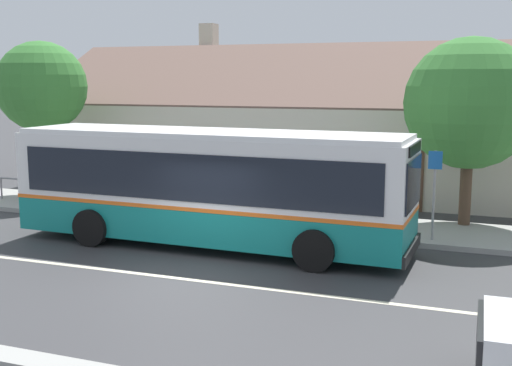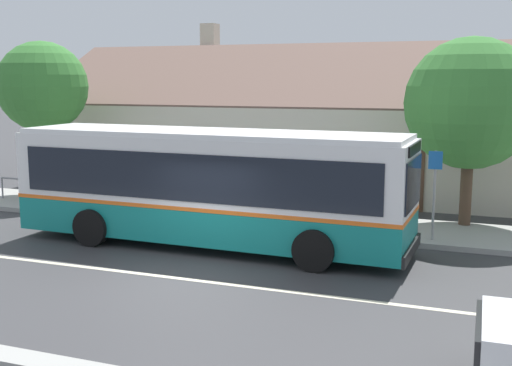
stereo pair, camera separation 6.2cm
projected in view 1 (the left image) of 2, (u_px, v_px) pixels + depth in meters
The scene contains 11 objects.
ground_plane at pixel (179, 279), 14.34m from camera, with size 300.00×300.00×0.00m, color #38383A.
sidewalk_far at pixel (268, 220), 19.88m from camera, with size 60.00×3.00×0.15m, color #9E9E99.
curb_near at pixel (39, 363), 9.93m from camera, with size 60.00×0.50×0.12m, color #9E9E99.
lane_divider_stripe at pixel (179, 278), 14.34m from camera, with size 60.00×0.16×0.01m, color beige.
community_building at pixel (339, 140), 27.33m from camera, with size 24.29×10.31×6.93m.
transit_bus at pixel (210, 184), 16.94m from camera, with size 10.70×2.95×3.07m.
bench_by_building at pixel (85, 196), 21.35m from camera, with size 1.50×0.51×0.94m.
street_tree_primary at pixel (471, 107), 18.43m from camera, with size 3.80×3.80×5.62m.
street_tree_secondary at pixel (42, 88), 23.37m from camera, with size 3.29×3.29×5.78m.
bus_stop_sign at pixel (434, 185), 16.97m from camera, with size 0.36×0.07×2.40m.
bike_rack at pixel (13, 185), 22.82m from camera, with size 1.16×0.06×0.78m.
Camera 1 is at (6.41, -12.35, 4.42)m, focal length 45.00 mm.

